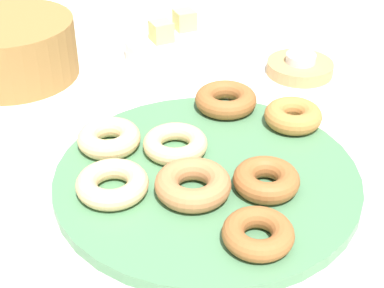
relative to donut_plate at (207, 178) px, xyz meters
name	(u,v)px	position (x,y,z in m)	size (l,w,h in m)	color
ground_plane	(207,183)	(0.00, 0.00, -0.01)	(2.40, 2.40, 0.00)	white
donut_plate	(207,178)	(0.00, 0.00, 0.00)	(0.40, 0.40, 0.02)	#4C7F56
donut_0	(258,233)	(-0.04, -0.13, 0.02)	(0.08, 0.08, 0.03)	#995B2D
donut_1	(109,138)	(-0.06, 0.13, 0.02)	(0.09, 0.09, 0.03)	#EABC84
donut_2	(193,184)	(-0.04, -0.02, 0.02)	(0.09, 0.09, 0.03)	#B27547
donut_3	(226,100)	(0.13, 0.11, 0.02)	(0.09, 0.09, 0.03)	#995B2D
donut_4	(266,180)	(0.03, -0.07, 0.02)	(0.08, 0.08, 0.03)	#995B2D
donut_5	(112,184)	(-0.12, 0.05, 0.02)	(0.09, 0.09, 0.03)	#EABC84
donut_6	(293,116)	(0.17, 0.01, 0.02)	(0.08, 0.08, 0.03)	#BC7A3D
donut_7	(177,143)	(0.00, 0.06, 0.02)	(0.09, 0.09, 0.03)	#EABC84
candle_holder	(300,68)	(0.33, 0.13, 0.00)	(0.12, 0.12, 0.02)	tan
tealight	(301,58)	(0.33, 0.13, 0.02)	(0.05, 0.05, 0.01)	silver
basket	(11,49)	(-0.05, 0.45, 0.04)	(0.22, 0.22, 0.10)	olive
fruit_bowl	(176,46)	(0.22, 0.33, 0.01)	(0.19, 0.19, 0.04)	silver
melon_chunk_left	(161,31)	(0.18, 0.33, 0.05)	(0.04, 0.04, 0.04)	#DBD67A
melon_chunk_right	(185,20)	(0.25, 0.34, 0.05)	(0.04, 0.04, 0.04)	#DBD67A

